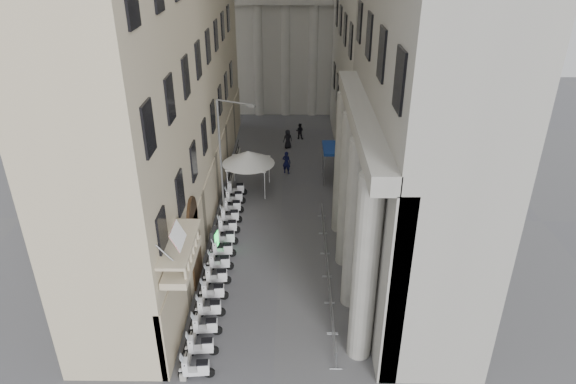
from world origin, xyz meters
name	(u,v)px	position (x,y,z in m)	size (l,w,h in m)	color
iron_fence	(221,228)	(-4.30, 18.00, 0.00)	(0.30, 28.00, 1.40)	black
blue_awning	(331,180)	(4.15, 26.00, 0.00)	(1.60, 3.00, 3.00)	navy
flag	(193,366)	(-4.00, 5.00, 0.00)	(1.00, 1.40, 8.20)	#9E0C11
scooter_0	(197,378)	(-3.66, 4.24, 0.00)	(0.56, 1.40, 1.50)	silver
scooter_1	(202,355)	(-3.66, 5.69, 0.00)	(0.56, 1.40, 1.50)	silver
scooter_2	(207,335)	(-3.66, 7.14, 0.00)	(0.56, 1.40, 1.50)	silver
scooter_3	(211,317)	(-3.66, 8.58, 0.00)	(0.56, 1.40, 1.50)	silver
scooter_4	(214,300)	(-3.66, 10.03, 0.00)	(0.56, 1.40, 1.50)	silver
scooter_5	(217,284)	(-3.66, 11.47, 0.00)	(0.56, 1.40, 1.50)	silver
scooter_6	(221,270)	(-3.66, 12.92, 0.00)	(0.56, 1.40, 1.50)	silver
scooter_7	(223,257)	(-3.66, 14.37, 0.00)	(0.56, 1.40, 1.50)	silver
scooter_8	(226,245)	(-3.66, 15.81, 0.00)	(0.56, 1.40, 1.50)	silver
scooter_9	(228,233)	(-3.66, 17.26, 0.00)	(0.56, 1.40, 1.50)	silver
scooter_10	(231,223)	(-3.66, 18.71, 0.00)	(0.56, 1.40, 1.50)	silver
scooter_11	(233,213)	(-3.66, 20.15, 0.00)	(0.56, 1.40, 1.50)	silver
scooter_12	(235,204)	(-3.66, 21.60, 0.00)	(0.56, 1.40, 1.50)	silver
scooter_13	(237,195)	(-3.66, 23.05, 0.00)	(0.56, 1.40, 1.50)	silver
barrier_0	(334,351)	(3.02, 6.04, 0.00)	(0.60, 2.40, 1.10)	#A3A6AB
barrier_1	(331,318)	(3.02, 8.54, 0.00)	(0.60, 2.40, 1.10)	#A3A6AB
barrier_2	(328,290)	(3.02, 11.04, 0.00)	(0.60, 2.40, 1.10)	#A3A6AB
barrier_3	(326,265)	(3.02, 13.54, 0.00)	(0.60, 2.40, 1.10)	#A3A6AB
barrier_4	(324,243)	(3.02, 16.04, 0.00)	(0.60, 2.40, 1.10)	#A3A6AB
barrier_5	(322,225)	(3.02, 18.54, 0.00)	(0.60, 2.40, 1.10)	#A3A6AB
security_tent	(247,157)	(-2.81, 24.17, 2.86)	(4.22, 4.22, 3.43)	silver
street_lamp	(225,150)	(-3.85, 19.31, 5.48)	(2.75, 1.38, 9.09)	gray
info_kiosk	(215,242)	(-4.19, 14.65, 0.97)	(0.44, 0.94, 1.92)	black
pedestrian_a	(286,162)	(0.30, 27.27, 1.02)	(0.74, 0.49, 2.03)	#0D0F35
pedestrian_b	(300,131)	(1.52, 35.50, 0.82)	(0.80, 0.62, 1.64)	black
pedestrian_c	(288,139)	(0.35, 33.02, 0.93)	(0.91, 0.59, 1.85)	black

